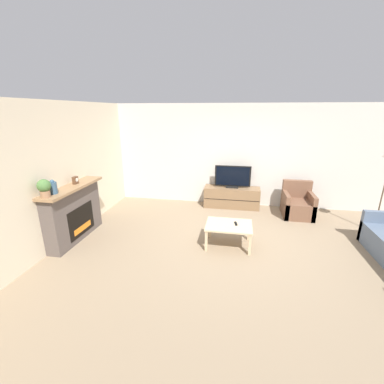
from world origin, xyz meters
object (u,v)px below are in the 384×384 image
at_px(mantel_vase_left, 53,187).
at_px(mantel_clock, 75,180).
at_px(potted_plant, 44,187).
at_px(coffee_table, 229,227).
at_px(armchair, 297,205).
at_px(fireplace, 74,212).
at_px(tv, 233,178).
at_px(tv_stand, 232,197).
at_px(remote, 236,224).

relative_size(mantel_vase_left, mantel_clock, 1.71).
bearing_deg(potted_plant, mantel_clock, 89.95).
distance_m(potted_plant, coffee_table, 3.33).
bearing_deg(coffee_table, potted_plant, -163.02).
bearing_deg(armchair, potted_plant, -149.58).
bearing_deg(fireplace, mantel_vase_left, -87.99).
bearing_deg(mantel_vase_left, tv, 43.17).
bearing_deg(fireplace, armchair, 23.79).
bearing_deg(tv_stand, mantel_clock, -143.87).
bearing_deg(potted_plant, coffee_table, 16.98).
bearing_deg(remote, tv_stand, 84.58).
distance_m(fireplace, mantel_vase_left, 0.82).
bearing_deg(coffee_table, remote, 19.79).
xyz_separation_m(fireplace, mantel_clock, (0.02, 0.16, 0.62)).
bearing_deg(armchair, mantel_clock, -157.79).
height_order(mantel_vase_left, armchair, mantel_vase_left).
bearing_deg(mantel_vase_left, tv_stand, 43.19).
relative_size(mantel_vase_left, tv_stand, 0.17).
relative_size(armchair, coffee_table, 0.96).
xyz_separation_m(mantel_vase_left, tv, (3.05, 2.86, -0.41)).
bearing_deg(remote, armchair, 40.56).
bearing_deg(remote, potted_plant, -172.25).
xyz_separation_m(fireplace, potted_plant, (0.02, -0.68, 0.72)).
relative_size(fireplace, armchair, 1.89).
xyz_separation_m(mantel_clock, tv, (3.05, 2.22, -0.37)).
relative_size(tv, remote, 6.06).
bearing_deg(potted_plant, mantel_vase_left, 90.00).
relative_size(armchair, remote, 5.44).
height_order(potted_plant, tv_stand, potted_plant).
height_order(mantel_clock, coffee_table, mantel_clock).
bearing_deg(fireplace, mantel_clock, 83.72).
height_order(potted_plant, remote, potted_plant).
xyz_separation_m(potted_plant, armchair, (4.67, 2.74, -1.01)).
relative_size(fireplace, mantel_clock, 10.61).
distance_m(coffee_table, remote, 0.15).
distance_m(armchair, coffee_table, 2.43).
distance_m(fireplace, potted_plant, 0.99).
xyz_separation_m(mantel_vase_left, coffee_table, (3.06, 0.74, -0.85)).
relative_size(fireplace, tv, 1.70).
xyz_separation_m(mantel_vase_left, mantel_clock, (0.00, 0.64, -0.04)).
height_order(tv, coffee_table, tv).
height_order(fireplace, armchair, fireplace).
height_order(mantel_clock, tv_stand, mantel_clock).
xyz_separation_m(mantel_vase_left, remote, (3.19, 0.78, -0.78)).
height_order(tv, remote, tv).
distance_m(tv_stand, remote, 2.09).
relative_size(potted_plant, tv_stand, 0.21).
distance_m(armchair, remote, 2.31).
height_order(armchair, coffee_table, armchair).
height_order(tv_stand, tv, tv).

